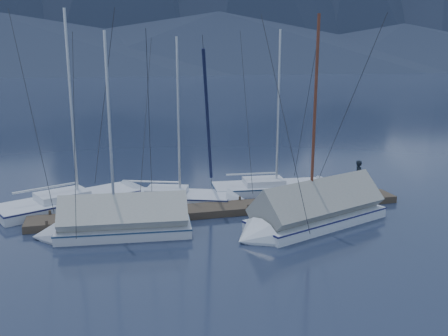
{
  "coord_description": "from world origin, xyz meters",
  "views": [
    {
      "loc": [
        -5.45,
        -19.12,
        7.3
      ],
      "look_at": [
        0.0,
        2.0,
        2.2
      ],
      "focal_mm": 38.0,
      "sensor_mm": 36.0,
      "label": 1
    }
  ],
  "objects_px": {
    "sailboat_covered_near": "(308,215)",
    "sailboat_open_right": "(285,188)",
    "person": "(359,177)",
    "sailboat_open_mid": "(189,199)",
    "sailboat_covered_far": "(112,225)",
    "sailboat_open_left": "(89,200)"
  },
  "relations": [
    {
      "from": "sailboat_covered_near",
      "to": "sailboat_open_right",
      "type": "bearing_deg",
      "value": 78.41
    },
    {
      "from": "sailboat_open_right",
      "to": "person",
      "type": "relative_size",
      "value": 5.52
    },
    {
      "from": "sailboat_open_mid",
      "to": "sailboat_covered_far",
      "type": "distance_m",
      "value": 5.56
    },
    {
      "from": "sailboat_open_right",
      "to": "sailboat_covered_near",
      "type": "xyz_separation_m",
      "value": [
        -1.14,
        -5.55,
        0.33
      ]
    },
    {
      "from": "sailboat_covered_near",
      "to": "person",
      "type": "xyz_separation_m",
      "value": [
        4.32,
        3.23,
        0.71
      ]
    },
    {
      "from": "sailboat_open_right",
      "to": "sailboat_open_mid",
      "type": "bearing_deg",
      "value": -173.21
    },
    {
      "from": "sailboat_open_right",
      "to": "sailboat_covered_near",
      "type": "distance_m",
      "value": 5.67
    },
    {
      "from": "sailboat_open_mid",
      "to": "sailboat_open_right",
      "type": "bearing_deg",
      "value": 6.79
    },
    {
      "from": "sailboat_open_left",
      "to": "person",
      "type": "distance_m",
      "value": 14.09
    },
    {
      "from": "sailboat_covered_near",
      "to": "sailboat_covered_far",
      "type": "bearing_deg",
      "value": 172.99
    },
    {
      "from": "sailboat_open_mid",
      "to": "sailboat_open_right",
      "type": "relative_size",
      "value": 0.95
    },
    {
      "from": "sailboat_covered_near",
      "to": "sailboat_covered_far",
      "type": "relative_size",
      "value": 1.1
    },
    {
      "from": "sailboat_open_left",
      "to": "sailboat_covered_near",
      "type": "xyz_separation_m",
      "value": [
        9.46,
        -5.98,
        0.32
      ]
    },
    {
      "from": "sailboat_open_mid",
      "to": "sailboat_covered_far",
      "type": "xyz_separation_m",
      "value": [
        -4.0,
        -3.85,
        0.29
      ]
    },
    {
      "from": "sailboat_open_right",
      "to": "sailboat_covered_far",
      "type": "bearing_deg",
      "value": -154.69
    },
    {
      "from": "sailboat_open_left",
      "to": "sailboat_covered_far",
      "type": "distance_m",
      "value": 5.07
    },
    {
      "from": "person",
      "to": "sailboat_open_mid",
      "type": "bearing_deg",
      "value": 91.46
    },
    {
      "from": "sailboat_open_left",
      "to": "sailboat_covered_near",
      "type": "bearing_deg",
      "value": -32.32
    },
    {
      "from": "sailboat_covered_far",
      "to": "sailboat_open_mid",
      "type": "bearing_deg",
      "value": 43.97
    },
    {
      "from": "sailboat_open_mid",
      "to": "sailboat_covered_near",
      "type": "distance_m",
      "value": 6.6
    },
    {
      "from": "sailboat_open_right",
      "to": "sailboat_covered_near",
      "type": "height_order",
      "value": "sailboat_covered_near"
    },
    {
      "from": "sailboat_covered_far",
      "to": "person",
      "type": "relative_size",
      "value": 5.26
    }
  ]
}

